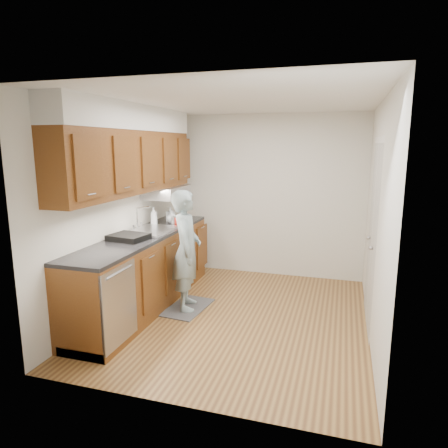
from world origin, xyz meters
name	(u,v)px	position (x,y,z in m)	size (l,w,h in m)	color
floor	(237,317)	(0.00, 0.00, 0.00)	(3.50, 3.50, 0.00)	olive
ceiling	(238,101)	(0.00, 0.00, 2.50)	(3.50, 3.50, 0.00)	white
wall_left	(121,209)	(-1.50, 0.00, 1.25)	(0.02, 3.50, 2.50)	silver
wall_right	(377,221)	(1.50, 0.00, 1.25)	(0.02, 3.50, 2.50)	silver
wall_back	(266,196)	(0.00, 1.75, 1.25)	(3.00, 0.02, 2.50)	silver
counter	(145,269)	(-1.20, 0.00, 0.49)	(0.64, 2.80, 1.30)	brown
upper_cabinets	(133,152)	(-1.33, 0.05, 1.95)	(0.47, 2.80, 1.21)	brown
closet_door	(372,236)	(1.49, 0.30, 1.02)	(0.02, 1.22, 2.05)	silver
floor_mat	(188,307)	(-0.66, 0.07, 0.01)	(0.44, 0.74, 0.01)	#58585B
person	(186,242)	(-0.66, 0.07, 0.86)	(0.60, 0.40, 1.69)	#879EA4
soap_bottle_a	(154,216)	(-1.34, 0.57, 1.07)	(0.10, 0.10, 0.25)	white
soap_bottle_b	(171,214)	(-1.24, 0.89, 1.05)	(0.10, 0.10, 0.21)	white
soap_bottle_c	(172,216)	(-1.18, 0.80, 1.03)	(0.15, 0.15, 0.19)	white
soda_can	(176,222)	(-1.03, 0.61, 1.00)	(0.06, 0.06, 0.11)	red
steel_can	(173,221)	(-1.07, 0.61, 1.00)	(0.07, 0.07, 0.12)	#A5A5AA
dish_rack	(128,237)	(-1.23, -0.32, 0.97)	(0.41, 0.35, 0.07)	black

